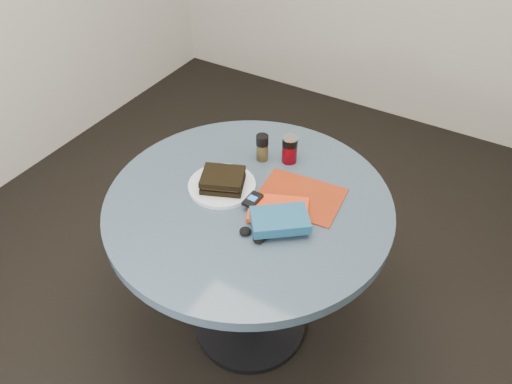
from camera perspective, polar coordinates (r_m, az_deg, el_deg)
The scene contains 11 objects.
ground at distance 2.30m, azimuth -0.67°, elevation -14.93°, with size 4.00×4.00×0.00m, color black.
table at distance 1.84m, azimuth -0.81°, elevation -4.69°, with size 1.00×1.00×0.75m.
plate at distance 1.77m, azimuth -3.91°, elevation 0.73°, with size 0.24×0.24×0.02m, color white.
sandwich at distance 1.75m, azimuth -3.82°, elevation 1.38°, with size 0.18×0.17×0.05m.
soda_can at distance 1.86m, azimuth 3.87°, elevation 4.91°, with size 0.08×0.08×0.11m.
pepper_grinder at distance 1.87m, azimuth 0.72°, elevation 5.12°, with size 0.06×0.06×0.11m.
magazine at distance 1.74m, azimuth 5.05°, elevation -0.51°, with size 0.29×0.21×0.01m, color maroon.
red_book at distance 1.67m, azimuth 2.56°, elevation -2.03°, with size 0.20×0.13×0.02m, color red.
novel at distance 1.60m, azimuth 2.75°, elevation -3.23°, with size 0.18×0.12×0.04m, color navy.
mp3_player at distance 1.68m, azimuth -0.40°, elevation -0.87°, with size 0.04×0.08×0.01m.
headphones at distance 1.59m, azimuth -0.47°, elevation -4.94°, with size 0.10×0.05×0.02m.
Camera 1 is at (0.67, -1.09, 1.91)m, focal length 35.00 mm.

